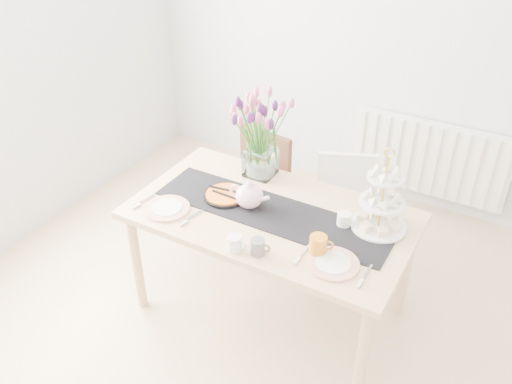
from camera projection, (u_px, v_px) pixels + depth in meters
The scene contains 16 objects.
room_shell at pixel (219, 178), 2.36m from camera, with size 4.50×4.50×4.50m.
radiator at pixel (430, 158), 4.21m from camera, with size 1.20×0.08×0.60m, color white.
dining_table at pixel (271, 224), 3.13m from camera, with size 1.60×0.90×0.75m.
chair_brown at pixel (255, 183), 3.82m from camera, with size 0.48×0.48×0.86m.
chair_white at pixel (344, 205), 3.65m from camera, with size 0.52×0.52×0.80m.
table_runner at pixel (271, 212), 3.08m from camera, with size 1.40×0.35×0.01m, color black.
tulip_vase at pixel (261, 124), 3.25m from camera, with size 0.64×0.64×0.55m.
cake_stand at pixel (381, 209), 2.90m from camera, with size 0.30×0.30×0.45m.
teapot at pixel (249, 196), 3.09m from camera, with size 0.26×0.21×0.17m, color silver, non-canonical shape.
cream_jug at pixel (344, 220), 2.96m from camera, with size 0.08×0.08×0.08m, color white.
tart_tin at pixel (226, 196), 3.21m from camera, with size 0.26×0.26×0.03m.
mug_grey at pixel (258, 247), 2.76m from camera, with size 0.07×0.07×0.09m, color slate.
mug_white at pixel (235, 243), 2.78m from camera, with size 0.07×0.07×0.09m, color white.
mug_orange at pixel (318, 245), 2.75m from camera, with size 0.09×0.09×0.11m, color orange.
plate_left at pixel (167, 208), 3.11m from camera, with size 0.27×0.27×0.01m, color silver.
plate_right at pixel (333, 264), 2.71m from camera, with size 0.27×0.27×0.01m, color silver.
Camera 1 is at (1.13, -1.67, 2.54)m, focal length 38.00 mm.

